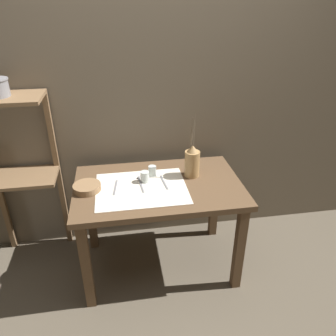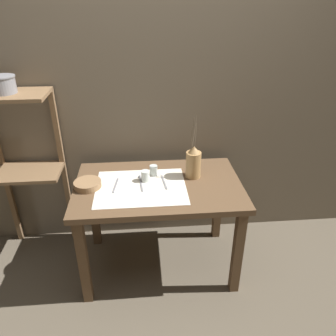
{
  "view_description": "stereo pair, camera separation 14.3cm",
  "coord_description": "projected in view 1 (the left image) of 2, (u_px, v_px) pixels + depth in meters",
  "views": [
    {
      "loc": [
        -0.24,
        -1.88,
        1.84
      ],
      "look_at": [
        0.07,
        0.0,
        0.83
      ],
      "focal_mm": 35.0,
      "sensor_mm": 36.0,
      "label": 1
    },
    {
      "loc": [
        -0.1,
        -1.9,
        1.84
      ],
      "look_at": [
        0.07,
        0.0,
        0.83
      ],
      "focal_mm": 35.0,
      "sensor_mm": 36.0,
      "label": 2
    }
  ],
  "objects": [
    {
      "name": "ground_plane",
      "position": [
        160.0,
        263.0,
        2.53
      ],
      "size": [
        12.0,
        12.0,
        0.0
      ],
      "primitive_type": "plane",
      "color": "brown"
    },
    {
      "name": "wooden_shelf_unit",
      "position": [
        18.0,
        153.0,
        2.25
      ],
      "size": [
        0.48,
        0.32,
        1.29
      ],
      "color": "brown",
      "rests_on": "ground_plane"
    },
    {
      "name": "linen_cloth",
      "position": [
        141.0,
        188.0,
        2.16
      ],
      "size": [
        0.59,
        0.47,
        0.0
      ],
      "color": "silver",
      "rests_on": "wooden_table"
    },
    {
      "name": "glass_tumbler_far",
      "position": [
        152.0,
        171.0,
        2.29
      ],
      "size": [
        0.06,
        0.06,
        0.07
      ],
      "color": "silver",
      "rests_on": "wooden_table"
    },
    {
      "name": "stone_wall_back",
      "position": [
        149.0,
        95.0,
        2.38
      ],
      "size": [
        7.0,
        0.06,
        2.4
      ],
      "color": "#6B5E4C",
      "rests_on": "ground_plane"
    },
    {
      "name": "spoon_outer",
      "position": [
        140.0,
        181.0,
        2.23
      ],
      "size": [
        0.03,
        0.2,
        0.02
      ],
      "color": "gray",
      "rests_on": "wooden_table"
    },
    {
      "name": "knife_center",
      "position": [
        116.0,
        187.0,
        2.16
      ],
      "size": [
        0.04,
        0.19,
        0.0
      ],
      "color": "gray",
      "rests_on": "wooden_table"
    },
    {
      "name": "wooden_table",
      "position": [
        159.0,
        197.0,
        2.25
      ],
      "size": [
        1.12,
        0.71,
        0.71
      ],
      "color": "brown",
      "rests_on": "ground_plane"
    },
    {
      "name": "glass_tumbler_near",
      "position": [
        145.0,
        177.0,
        2.21
      ],
      "size": [
        0.06,
        0.06,
        0.08
      ],
      "color": "silver",
      "rests_on": "wooden_table"
    },
    {
      "name": "wooden_bowl",
      "position": [
        87.0,
        188.0,
        2.12
      ],
      "size": [
        0.18,
        0.18,
        0.04
      ],
      "color": "#8E6B47",
      "rests_on": "wooden_table"
    },
    {
      "name": "pitcher_with_flowers",
      "position": [
        192.0,
        162.0,
        2.26
      ],
      "size": [
        0.1,
        0.1,
        0.45
      ],
      "color": "#A87F4C",
      "rests_on": "wooden_table"
    },
    {
      "name": "fork_outer",
      "position": [
        164.0,
        182.0,
        2.22
      ],
      "size": [
        0.03,
        0.19,
        0.0
      ],
      "color": "gray",
      "rests_on": "wooden_table"
    }
  ]
}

